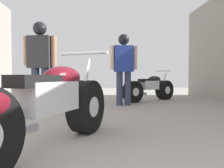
% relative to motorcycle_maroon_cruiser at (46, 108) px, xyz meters
% --- Properties ---
extents(ground_plane, '(18.03, 18.03, 0.00)m').
position_rel_motorcycle_maroon_cruiser_xyz_m(ground_plane, '(0.60, 1.50, -0.39)').
color(ground_plane, gray).
extents(motorcycle_maroon_cruiser, '(1.04, 1.91, 0.94)m').
position_rel_motorcycle_maroon_cruiser_xyz_m(motorcycle_maroon_cruiser, '(0.00, 0.00, 0.00)').
color(motorcycle_maroon_cruiser, black).
rests_on(motorcycle_maroon_cruiser, ground_plane).
extents(motorcycle_black_naked, '(1.61, 1.17, 0.84)m').
position_rel_motorcycle_maroon_cruiser_xyz_m(motorcycle_black_naked, '(1.81, 3.86, -0.06)').
color(motorcycle_black_naked, black).
rests_on(motorcycle_black_naked, ground_plane).
extents(mechanic_in_blue, '(0.70, 0.32, 1.76)m').
position_rel_motorcycle_maroon_cruiser_xyz_m(mechanic_in_blue, '(-0.72, 2.57, 0.66)').
color(mechanic_in_blue, '#2D3851').
rests_on(mechanic_in_blue, ground_plane).
extents(mechanic_with_helmet, '(0.64, 0.26, 1.63)m').
position_rel_motorcycle_maroon_cruiser_xyz_m(mechanic_with_helmet, '(1.03, 3.03, 0.58)').
color(mechanic_with_helmet, '#2D3851').
rests_on(mechanic_with_helmet, ground_plane).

